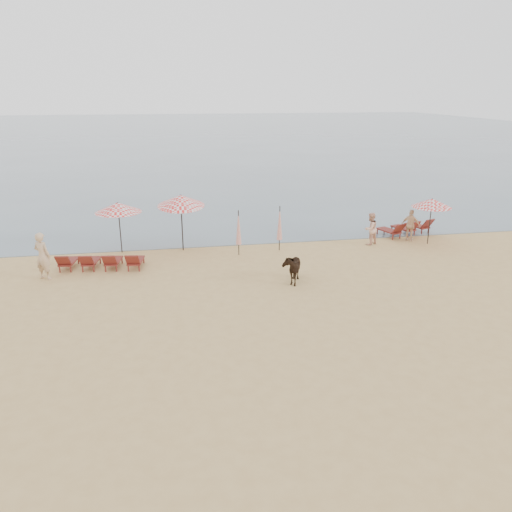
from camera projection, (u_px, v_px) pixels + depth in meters
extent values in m
plane|color=tan|center=(285.00, 342.00, 15.14)|extent=(120.00, 120.00, 0.00)
cube|color=#51606B|center=(183.00, 132.00, 89.84)|extent=(160.00, 140.00, 0.06)
cube|color=maroon|center=(69.00, 261.00, 21.29)|extent=(0.72, 1.27, 0.07)
cube|color=maroon|center=(63.00, 261.00, 20.60)|extent=(0.61, 0.47, 0.53)
cube|color=maroon|center=(91.00, 261.00, 21.32)|extent=(0.72, 1.27, 0.07)
cube|color=maroon|center=(86.00, 261.00, 20.63)|extent=(0.61, 0.47, 0.53)
cube|color=maroon|center=(114.00, 261.00, 21.35)|extent=(0.72, 1.27, 0.07)
cube|color=maroon|center=(109.00, 260.00, 20.66)|extent=(0.61, 0.47, 0.53)
cube|color=maroon|center=(136.00, 261.00, 21.39)|extent=(0.72, 1.27, 0.07)
cube|color=maroon|center=(132.00, 260.00, 20.70)|extent=(0.61, 0.47, 0.53)
cube|color=maroon|center=(389.00, 231.00, 25.86)|extent=(0.99, 1.42, 0.07)
cube|color=maroon|center=(399.00, 229.00, 25.21)|extent=(0.71, 0.60, 0.57)
cube|color=maroon|center=(403.00, 228.00, 26.33)|extent=(0.99, 1.42, 0.07)
cube|color=maroon|center=(413.00, 226.00, 25.68)|extent=(0.71, 0.60, 0.57)
cube|color=maroon|center=(417.00, 226.00, 26.80)|extent=(0.99, 1.42, 0.07)
cube|color=maroon|center=(428.00, 224.00, 26.14)|extent=(0.71, 0.60, 0.57)
cylinder|color=black|center=(120.00, 230.00, 23.10)|extent=(0.05, 0.05, 2.21)
cone|color=red|center=(118.00, 207.00, 22.76)|extent=(2.11, 2.11, 0.45)
sphere|color=black|center=(118.00, 203.00, 22.70)|extent=(0.08, 0.08, 0.08)
cylinder|color=black|center=(182.00, 225.00, 23.41)|extent=(0.06, 0.06, 2.46)
cone|color=red|center=(181.00, 200.00, 23.04)|extent=(2.18, 2.22, 0.74)
sphere|color=black|center=(181.00, 196.00, 22.96)|extent=(0.09, 0.09, 0.09)
cylinder|color=black|center=(430.00, 223.00, 24.42)|extent=(0.05, 0.05, 2.11)
cone|color=red|center=(432.00, 203.00, 24.10)|extent=(1.88, 1.88, 0.42)
sphere|color=black|center=(432.00, 199.00, 24.04)|extent=(0.08, 0.08, 0.08)
cylinder|color=black|center=(280.00, 228.00, 23.43)|extent=(0.05, 0.05, 2.15)
cone|color=red|center=(280.00, 223.00, 23.35)|extent=(0.26, 0.26, 1.61)
cylinder|color=black|center=(239.00, 233.00, 22.77)|extent=(0.05, 0.05, 2.11)
cone|color=red|center=(239.00, 227.00, 22.69)|extent=(0.26, 0.26, 1.58)
imported|color=black|center=(292.00, 267.00, 19.67)|extent=(1.08, 1.59, 1.23)
imported|color=tan|center=(43.00, 256.00, 19.88)|extent=(0.84, 0.75, 1.94)
imported|color=#E4A98E|center=(370.00, 229.00, 24.41)|extent=(0.97, 0.90, 1.60)
imported|color=#DFB48B|center=(411.00, 225.00, 25.00)|extent=(0.95, 0.93, 1.60)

